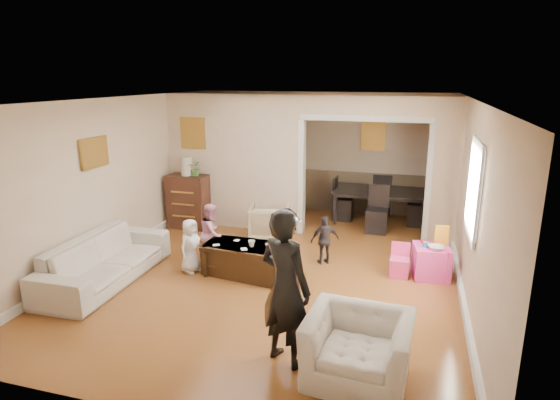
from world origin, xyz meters
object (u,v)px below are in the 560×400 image
(coffee_cup, at_px, (252,244))
(dining_table, at_px, (380,207))
(adult_person, at_px, (285,287))
(coffee_table, at_px, (247,259))
(cyan_cup, at_px, (426,244))
(armchair_back, at_px, (270,222))
(child_kneel_b, at_px, (212,233))
(play_table, at_px, (431,262))
(child_toddler, at_px, (325,240))
(table_lamp, at_px, (186,166))
(armchair_front, at_px, (358,348))
(dresser, at_px, (188,201))
(child_kneel_a, at_px, (191,246))
(sofa, at_px, (105,260))

(coffee_cup, height_order, dining_table, dining_table)
(dining_table, distance_m, adult_person, 5.27)
(coffee_table, bearing_deg, cyan_cup, 13.64)
(armchair_back, relative_size, child_kneel_b, 0.74)
(play_table, height_order, child_toddler, child_toddler)
(adult_person, bearing_deg, table_lamp, -26.12)
(coffee_table, xyz_separation_m, adult_person, (1.16, -1.99, 0.61))
(armchair_front, height_order, adult_person, adult_person)
(dresser, distance_m, adult_person, 4.92)
(child_kneel_a, distance_m, child_toddler, 2.10)
(child_toddler, bearing_deg, table_lamp, -51.97)
(coffee_cup, distance_m, child_kneel_b, 0.87)
(coffee_table, relative_size, child_kneel_b, 1.30)
(coffee_cup, xyz_separation_m, adult_person, (1.06, -1.94, 0.32))
(coffee_cup, relative_size, play_table, 0.20)
(dining_table, bearing_deg, armchair_front, -87.56)
(play_table, relative_size, cyan_cup, 6.31)
(coffee_cup, height_order, child_kneel_b, child_kneel_b)
(armchair_back, relative_size, child_toddler, 0.91)
(child_kneel_a, bearing_deg, dresser, 46.14)
(table_lamp, distance_m, play_table, 4.83)
(armchair_back, xyz_separation_m, coffee_table, (0.14, -1.58, -0.09))
(play_table, distance_m, cyan_cup, 0.30)
(armchair_back, distance_m, dresser, 1.79)
(armchair_back, relative_size, armchair_front, 0.71)
(dresser, height_order, child_kneel_a, dresser)
(table_lamp, xyz_separation_m, coffee_cup, (2.00, -1.89, -0.71))
(child_kneel_b, distance_m, child_toddler, 1.81)
(sofa, bearing_deg, dining_table, -43.14)
(adult_person, height_order, child_kneel_b, adult_person)
(child_kneel_b, bearing_deg, dining_table, -51.19)
(sofa, bearing_deg, dresser, -1.30)
(coffee_table, bearing_deg, sofa, -157.26)
(play_table, bearing_deg, dresser, 165.70)
(armchair_back, bearing_deg, cyan_cup, 148.50)
(coffee_cup, relative_size, child_kneel_b, 0.10)
(table_lamp, bearing_deg, adult_person, -51.40)
(play_table, height_order, cyan_cup, cyan_cup)
(sofa, relative_size, adult_person, 1.34)
(play_table, bearing_deg, armchair_front, -105.18)
(sofa, xyz_separation_m, adult_person, (3.07, -1.19, 0.51))
(armchair_back, bearing_deg, dining_table, -150.50)
(adult_person, xyz_separation_m, child_kneel_b, (-1.86, 2.29, -0.36))
(cyan_cup, bearing_deg, adult_person, -118.43)
(coffee_cup, distance_m, dining_table, 3.66)
(table_lamp, relative_size, child_toddler, 0.45)
(child_toddler, bearing_deg, adult_person, 60.67)
(table_lamp, relative_size, adult_person, 0.21)
(coffee_table, relative_size, child_kneel_a, 1.50)
(play_table, distance_m, child_toddler, 1.64)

